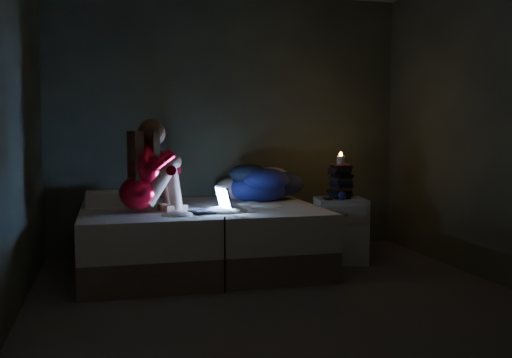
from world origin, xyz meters
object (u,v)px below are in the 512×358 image
object	(u,v)px
candle	(341,160)
bed	(201,238)
woman	(138,166)
laptop	(209,199)
phone	(330,199)
nightstand	(340,230)

from	to	relation	value
candle	bed	bearing A→B (deg)	179.51
bed	woman	xyz separation A→B (m)	(-0.54, -0.26, 0.66)
laptop	phone	world-z (taller)	laptop
candle	phone	xyz separation A→B (m)	(-0.14, -0.08, -0.35)
laptop	nightstand	distance (m)	1.39
bed	laptop	size ratio (longest dim) A/B	6.49
woman	phone	bearing A→B (deg)	-11.56
bed	phone	world-z (taller)	phone
candle	phone	distance (m)	0.38
bed	phone	bearing A→B (deg)	-4.44
laptop	candle	xyz separation A→B (m)	(1.30, 0.37, 0.28)
laptop	woman	bearing A→B (deg)	151.06
bed	candle	size ratio (longest dim) A/B	25.34
laptop	candle	size ratio (longest dim) A/B	3.91
bed	laptop	distance (m)	0.55
laptop	bed	bearing A→B (deg)	74.90
bed	phone	distance (m)	1.22
phone	nightstand	bearing A→B (deg)	24.05
nightstand	phone	world-z (taller)	phone
bed	candle	xyz separation A→B (m)	(1.31, -0.01, 0.67)
woman	candle	distance (m)	1.87
woman	candle	bearing A→B (deg)	-9.55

